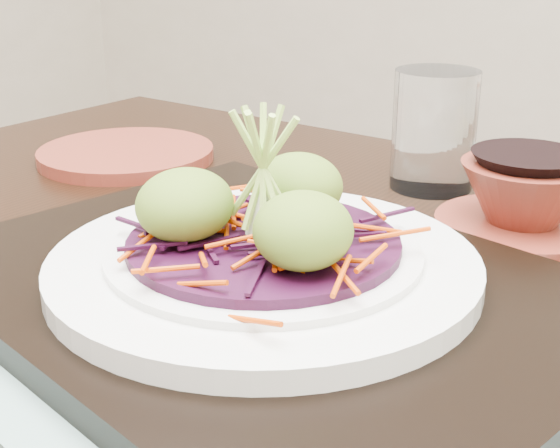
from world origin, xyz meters
The scene contains 11 objects.
dining_table centered at (0.10, 0.02, 0.64)m, with size 1.25×0.89×0.74m.
placemat centered at (0.07, -0.01, 0.74)m, with size 0.49×0.38×0.00m, color gray.
serving_tray centered at (0.07, -0.01, 0.76)m, with size 0.43×0.32×0.02m, color black.
white_plate centered at (0.07, -0.01, 0.77)m, with size 0.28×0.28×0.02m.
cabbage_bed centered at (0.07, -0.01, 0.79)m, with size 0.17×0.17×0.01m, color #310924.
carrot_julienne centered at (0.07, -0.01, 0.80)m, with size 0.21×0.21×0.01m, color #C43B03, non-canonical shape.
guacamole_scoops centered at (0.07, -0.02, 0.81)m, with size 0.15×0.13×0.05m.
scallion_garnish centered at (0.07, -0.01, 0.83)m, with size 0.06×0.06×0.10m, color #A3D053, non-canonical shape.
terracotta_side_plate centered at (-0.25, 0.20, 0.75)m, with size 0.19×0.19×0.01m, color maroon.
water_glass centered at (0.06, 0.28, 0.80)m, with size 0.08×0.08×0.11m, color white.
terracotta_bowl_set centered at (0.17, 0.21, 0.77)m, with size 0.17×0.17×0.06m.
Camera 1 is at (0.31, -0.40, 0.98)m, focal length 50.00 mm.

